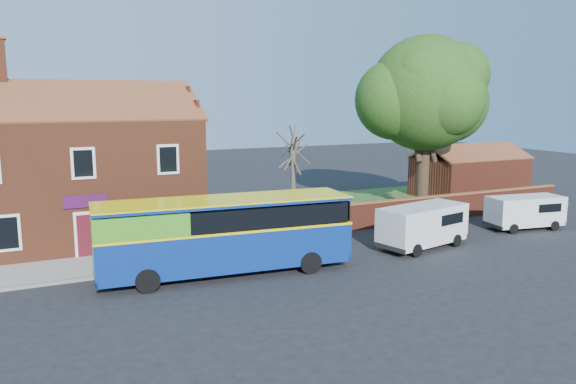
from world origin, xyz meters
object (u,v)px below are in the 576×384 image
bus (217,232)px  large_tree (425,97)px  van_near (423,224)px  van_far (525,211)px

bus → large_tree: large_tree is taller
van_near → van_far: (8.13, 0.77, -0.14)m
van_near → large_tree: (6.20, 7.90, 6.46)m
bus → large_tree: bearing=28.8°
bus → van_near: 10.96m
van_far → large_tree: size_ratio=0.40×
bus → van_near: size_ratio=2.11×
van_far → large_tree: bearing=114.0°
van_near → van_far: 8.17m
van_near → large_tree: 11.94m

